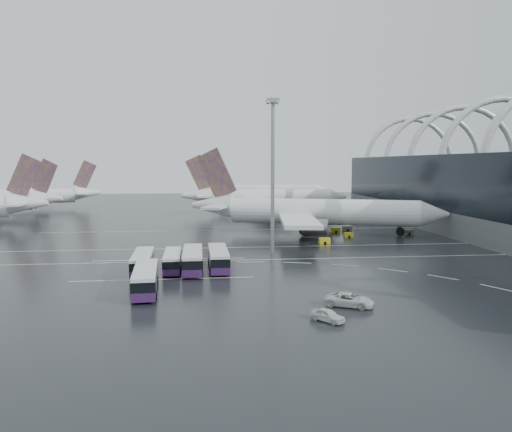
{
  "coord_description": "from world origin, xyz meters",
  "views": [
    {
      "loc": [
        -17.81,
        -92.34,
        17.7
      ],
      "look_at": [
        -6.87,
        8.91,
        7.0
      ],
      "focal_mm": 35.0,
      "sensor_mm": 36.0,
      "label": 1
    }
  ],
  "objects": [
    {
      "name": "bus_row_far_a",
      "position": [
        -25.78,
        -23.38,
        1.85
      ],
      "size": [
        3.97,
        13.86,
        3.37
      ],
      "rotation": [
        0.0,
        0.0,
        1.64
      ],
      "color": "#321645",
      "rests_on": "ground"
    },
    {
      "name": "bus_row_near_b",
      "position": [
        -22.88,
        -9.39,
        1.64
      ],
      "size": [
        3.08,
        12.18,
        2.99
      ],
      "rotation": [
        0.0,
        0.0,
        1.59
      ],
      "color": "#321645",
      "rests_on": "ground"
    },
    {
      "name": "van_curve_b",
      "position": [
        -3.9,
        -38.83,
        0.7
      ],
      "size": [
        3.92,
        4.25,
        1.41
      ],
      "primitive_type": "imported",
      "rotation": [
        0.0,
        0.0,
        0.69
      ],
      "color": "silver",
      "rests_on": "ground"
    },
    {
      "name": "airliner_gate_c",
      "position": [
        11.98,
        133.78,
        5.0
      ],
      "size": [
        56.14,
        51.22,
        20.01
      ],
      "rotation": [
        0.0,
        0.0,
        -0.16
      ],
      "color": "white",
      "rests_on": "ground"
    },
    {
      "name": "gse_cart_belly_a",
      "position": [
        17.26,
        23.92,
        0.58
      ],
      "size": [
        2.12,
        1.25,
        1.15
      ],
      "primitive_type": "cube",
      "color": "gold",
      "rests_on": "ground"
    },
    {
      "name": "van_curve_a",
      "position": [
        0.27,
        -33.36,
        0.83
      ],
      "size": [
        6.61,
        5.18,
        1.67
      ],
      "primitive_type": "imported",
      "rotation": [
        0.0,
        0.0,
        1.1
      ],
      "color": "silver",
      "rests_on": "ground"
    },
    {
      "name": "gse_cart_belly_c",
      "position": [
        9.03,
        14.67,
        0.66
      ],
      "size": [
        2.41,
        1.42,
        1.31
      ],
      "primitive_type": "cube",
      "color": "gold",
      "rests_on": "ground"
    },
    {
      "name": "gse_cart_belly_d",
      "position": [
        33.57,
        26.74,
        0.64
      ],
      "size": [
        2.34,
        1.38,
        1.28
      ],
      "primitive_type": "cube",
      "color": "slate",
      "rests_on": "ground"
    },
    {
      "name": "ground",
      "position": [
        0.0,
        0.0,
        0.0
      ],
      "size": [
        420.0,
        420.0,
        0.0
      ],
      "primitive_type": "plane",
      "color": "black",
      "rests_on": "ground"
    },
    {
      "name": "jet_remote_mid",
      "position": [
        -85.21,
        84.72,
        5.04
      ],
      "size": [
        44.63,
        36.18,
        19.52
      ],
      "rotation": [
        0.0,
        0.0,
        2.91
      ],
      "color": "white",
      "rests_on": "ground"
    },
    {
      "name": "bus_row_near_a",
      "position": [
        -27.6,
        -10.83,
        1.78
      ],
      "size": [
        3.47,
        13.21,
        3.23
      ],
      "rotation": [
        0.0,
        0.0,
        1.6
      ],
      "color": "#321645",
      "rests_on": "ground"
    },
    {
      "name": "bus_bay_line_south",
      "position": [
        -24.0,
        -16.0,
        0.01
      ],
      "size": [
        28.0,
        0.25,
        0.01
      ],
      "primitive_type": "cube",
      "color": "silver",
      "rests_on": "ground"
    },
    {
      "name": "lane_marking_mid",
      "position": [
        0.0,
        12.0,
        0.01
      ],
      "size": [
        120.0,
        0.25,
        0.01
      ],
      "primitive_type": "cube",
      "color": "silver",
      "rests_on": "ground"
    },
    {
      "name": "lane_marking_far",
      "position": [
        0.0,
        40.0,
        0.01
      ],
      "size": [
        120.0,
        0.25,
        0.01
      ],
      "primitive_type": "cube",
      "color": "silver",
      "rests_on": "ground"
    },
    {
      "name": "airliner_main",
      "position": [
        9.2,
        30.78,
        5.48
      ],
      "size": [
        63.16,
        54.74,
        21.9
      ],
      "rotation": [
        0.0,
        0.0,
        -0.32
      ],
      "color": "white",
      "rests_on": "ground"
    },
    {
      "name": "jet_remote_far",
      "position": [
        -79.81,
        112.6,
        4.96
      ],
      "size": [
        43.98,
        35.62,
        19.2
      ],
      "rotation": [
        0.0,
        0.0,
        3.36
      ],
      "color": "white",
      "rests_on": "ground"
    },
    {
      "name": "gse_cart_belly_e",
      "position": [
        16.38,
        32.53,
        0.63
      ],
      "size": [
        2.31,
        1.36,
        1.26
      ],
      "primitive_type": "cube",
      "color": "gold",
      "rests_on": "ground"
    },
    {
      "name": "gse_cart_belly_b",
      "position": [
        20.09,
        34.7,
        0.68
      ],
      "size": [
        2.49,
        1.47,
        1.36
      ],
      "primitive_type": "cube",
      "color": "slate",
      "rests_on": "ground"
    },
    {
      "name": "bus_row_near_d",
      "position": [
        -15.21,
        -9.15,
        1.85
      ],
      "size": [
        3.43,
        13.72,
        3.37
      ],
      "rotation": [
        0.0,
        0.0,
        1.58
      ],
      "color": "#321645",
      "rests_on": "ground"
    },
    {
      "name": "floodlight_mast",
      "position": [
        -4.17,
        3.86,
        18.94
      ],
      "size": [
        2.31,
        2.31,
        30.11
      ],
      "color": "gray",
      "rests_on": "ground"
    },
    {
      "name": "bus_row_near_c",
      "position": [
        -19.5,
        -10.17,
        1.89
      ],
      "size": [
        3.41,
        14.0,
        3.44
      ],
      "rotation": [
        0.0,
        0.0,
        1.57
      ],
      "color": "#321645",
      "rests_on": "ground"
    },
    {
      "name": "bus_bay_line_north",
      "position": [
        -24.0,
        0.0,
        0.01
      ],
      "size": [
        28.0,
        0.25,
        0.01
      ],
      "primitive_type": "cube",
      "color": "silver",
      "rests_on": "ground"
    },
    {
      "name": "lane_marking_near",
      "position": [
        0.0,
        -2.0,
        0.01
      ],
      "size": [
        120.0,
        0.25,
        0.01
      ],
      "primitive_type": "cube",
      "color": "silver",
      "rests_on": "ground"
    },
    {
      "name": "airliner_gate_b",
      "position": [
        4.03,
        86.01,
        5.25
      ],
      "size": [
        60.32,
        54.29,
        20.97
      ],
      "rotation": [
        0.0,
        0.0,
        0.04
      ],
      "color": "white",
      "rests_on": "ground"
    }
  ]
}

